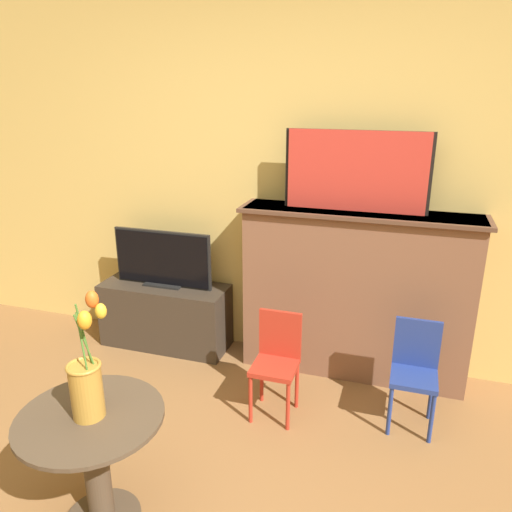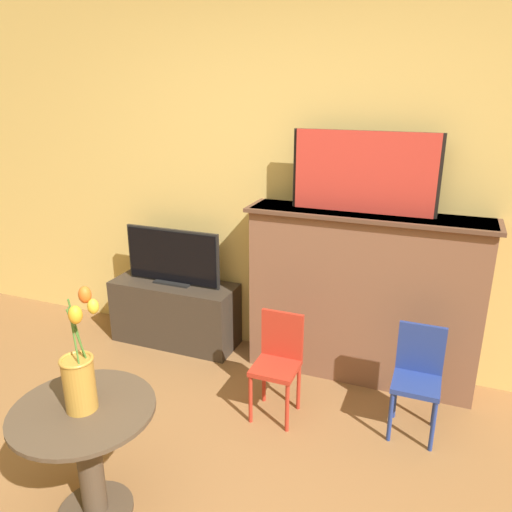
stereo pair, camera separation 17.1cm
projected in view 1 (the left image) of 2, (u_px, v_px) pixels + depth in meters
wall_back at (293, 172)px, 3.40m from camera, size 8.00×0.06×2.70m
fireplace_mantel at (355, 293)px, 3.35m from camera, size 1.55×0.34×1.16m
painting at (356, 171)px, 3.10m from camera, size 0.90×0.03×0.50m
tv_stand at (166, 315)px, 3.82m from camera, size 0.97×0.36×0.49m
tv_monitor at (163, 260)px, 3.68m from camera, size 0.76×0.12×0.42m
chair_red at (277, 358)px, 2.99m from camera, size 0.26×0.26×0.64m
chair_blue at (415, 368)px, 2.88m from camera, size 0.26×0.26×0.64m
side_table at (95, 455)px, 2.20m from camera, size 0.63×0.63×0.58m
vase_tulips at (87, 381)px, 2.07m from camera, size 0.17×0.16×0.56m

